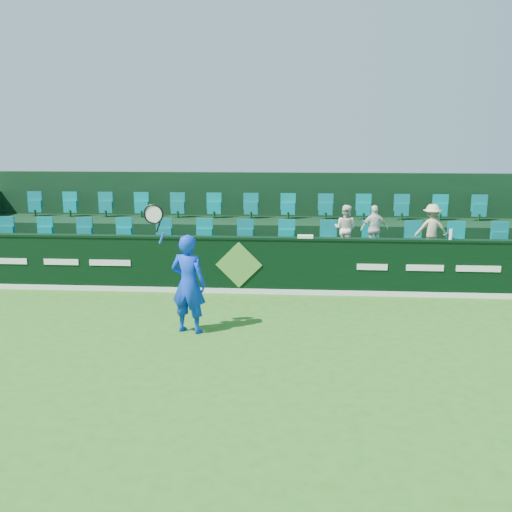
# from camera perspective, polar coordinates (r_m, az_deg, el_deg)

# --- Properties ---
(ground) EXTENTS (60.00, 60.00, 0.00)m
(ground) POSITION_cam_1_polar(r_m,az_deg,el_deg) (9.91, -4.03, -9.86)
(ground) COLOR #2E6518
(ground) RESTS_ON ground
(sponsor_hoarding) EXTENTS (16.00, 0.25, 1.35)m
(sponsor_hoarding) POSITION_cam_1_polar(r_m,az_deg,el_deg) (13.51, -1.67, -0.89)
(sponsor_hoarding) COLOR black
(sponsor_hoarding) RESTS_ON ground
(stand_tier_front) EXTENTS (16.00, 2.00, 0.80)m
(stand_tier_front) POSITION_cam_1_polar(r_m,az_deg,el_deg) (14.64, -1.24, -0.98)
(stand_tier_front) COLOR black
(stand_tier_front) RESTS_ON ground
(stand_tier_back) EXTENTS (16.00, 1.80, 1.30)m
(stand_tier_back) POSITION_cam_1_polar(r_m,az_deg,el_deg) (16.44, -0.62, 1.35)
(stand_tier_back) COLOR black
(stand_tier_back) RESTS_ON ground
(stand_rear) EXTENTS (16.00, 4.10, 2.60)m
(stand_rear) POSITION_cam_1_polar(r_m,az_deg,el_deg) (16.78, -0.50, 3.53)
(stand_rear) COLOR black
(stand_rear) RESTS_ON ground
(seat_row_front) EXTENTS (13.50, 0.50, 0.60)m
(seat_row_front) POSITION_cam_1_polar(r_m,az_deg,el_deg) (14.89, -1.10, 1.99)
(seat_row_front) COLOR #0A6D71
(seat_row_front) RESTS_ON stand_tier_front
(seat_row_back) EXTENTS (13.50, 0.50, 0.60)m
(seat_row_back) POSITION_cam_1_polar(r_m,az_deg,el_deg) (16.59, -0.54, 4.77)
(seat_row_back) COLOR #0A6D71
(seat_row_back) RESTS_ON stand_tier_back
(tennis_player) EXTENTS (1.23, 0.61, 2.52)m
(tennis_player) POSITION_cam_1_polar(r_m,az_deg,el_deg) (10.80, -6.80, -2.72)
(tennis_player) COLOR #0C34D0
(tennis_player) RESTS_ON ground
(spectator_left) EXTENTS (0.71, 0.65, 1.19)m
(spectator_left) POSITION_cam_1_polar(r_m,az_deg,el_deg) (14.46, 8.91, 2.73)
(spectator_left) COLOR white
(spectator_left) RESTS_ON stand_tier_front
(spectator_middle) EXTENTS (0.74, 0.42, 1.19)m
(spectator_middle) POSITION_cam_1_polar(r_m,az_deg,el_deg) (14.53, 11.74, 2.67)
(spectator_middle) COLOR white
(spectator_middle) RESTS_ON stand_tier_front
(spectator_right) EXTENTS (0.79, 0.46, 1.22)m
(spectator_right) POSITION_cam_1_polar(r_m,az_deg,el_deg) (14.78, 17.14, 2.61)
(spectator_right) COLOR beige
(spectator_right) RESTS_ON stand_tier_front
(towel) EXTENTS (0.36, 0.23, 0.05)m
(towel) POSITION_cam_1_polar(r_m,az_deg,el_deg) (13.31, 4.95, 1.96)
(towel) COLOR white
(towel) RESTS_ON sponsor_hoarding
(drinks_bottle) EXTENTS (0.08, 0.08, 0.24)m
(drinks_bottle) POSITION_cam_1_polar(r_m,az_deg,el_deg) (13.74, 18.90, 2.07)
(drinks_bottle) COLOR white
(drinks_bottle) RESTS_ON sponsor_hoarding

